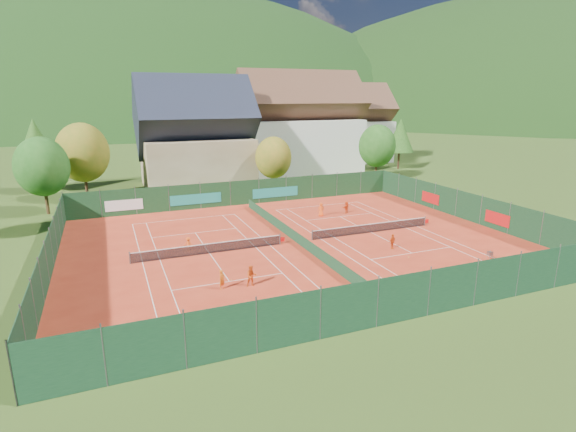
# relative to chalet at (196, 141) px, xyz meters

# --- Properties ---
(ground) EXTENTS (600.00, 600.00, 0.00)m
(ground) POSITION_rel_chalet_xyz_m (3.00, -30.00, -6.64)
(ground) COLOR #2F4A17
(ground) RESTS_ON ground
(clay_pad) EXTENTS (40.00, 32.00, 0.01)m
(clay_pad) POSITION_rel_chalet_xyz_m (3.00, -30.00, -6.62)
(clay_pad) COLOR red
(clay_pad) RESTS_ON ground
(court_markings_left) EXTENTS (11.03, 23.83, 0.00)m
(court_markings_left) POSITION_rel_chalet_xyz_m (-5.00, -30.00, -6.61)
(court_markings_left) COLOR white
(court_markings_left) RESTS_ON ground
(court_markings_right) EXTENTS (11.03, 23.83, 0.00)m
(court_markings_right) POSITION_rel_chalet_xyz_m (11.00, -30.00, -6.61)
(court_markings_right) COLOR white
(court_markings_right) RESTS_ON ground
(tennis_net_left) EXTENTS (13.30, 0.10, 1.02)m
(tennis_net_left) POSITION_rel_chalet_xyz_m (-4.85, -30.00, -6.12)
(tennis_net_left) COLOR #59595B
(tennis_net_left) RESTS_ON ground
(tennis_net_right) EXTENTS (13.30, 0.10, 1.02)m
(tennis_net_right) POSITION_rel_chalet_xyz_m (11.15, -30.00, -6.12)
(tennis_net_right) COLOR #59595B
(tennis_net_right) RESTS_ON ground
(court_divider) EXTENTS (0.03, 28.80, 1.00)m
(court_divider) POSITION_rel_chalet_xyz_m (3.00, -30.00, -6.12)
(court_divider) COLOR #153B22
(court_divider) RESTS_ON ground
(fence_north) EXTENTS (40.00, 0.10, 3.00)m
(fence_north) POSITION_rel_chalet_xyz_m (2.54, -14.01, -5.16)
(fence_north) COLOR #14381B
(fence_north) RESTS_ON ground
(fence_south) EXTENTS (40.00, 0.04, 3.00)m
(fence_south) POSITION_rel_chalet_xyz_m (3.00, -46.00, -5.12)
(fence_south) COLOR #13361F
(fence_south) RESTS_ON ground
(fence_west) EXTENTS (0.04, 32.00, 3.00)m
(fence_west) POSITION_rel_chalet_xyz_m (-17.00, -30.00, -5.12)
(fence_west) COLOR #153B22
(fence_west) RESTS_ON ground
(fence_east) EXTENTS (0.09, 32.00, 3.00)m
(fence_east) POSITION_rel_chalet_xyz_m (23.00, -29.95, -5.14)
(fence_east) COLOR #12321A
(fence_east) RESTS_ON ground
(chalet) EXTENTS (16.20, 12.00, 16.00)m
(chalet) POSITION_rel_chalet_xyz_m (0.00, 0.00, 0.00)
(chalet) COLOR tan
(chalet) RESTS_ON ground
(hotel_block_a) EXTENTS (21.60, 11.00, 17.25)m
(hotel_block_a) POSITION_rel_chalet_xyz_m (19.00, 6.00, 0.76)
(hotel_block_a) COLOR silver
(hotel_block_a) RESTS_ON ground
(hotel_block_b) EXTENTS (17.28, 10.00, 15.50)m
(hotel_block_b) POSITION_rel_chalet_xyz_m (33.00, 14.00, -0.01)
(hotel_block_b) COLOR silver
(hotel_block_b) RESTS_ON ground
(tree_west_front) EXTENTS (5.72, 5.72, 8.69)m
(tree_west_front) POSITION_rel_chalet_xyz_m (-19.00, -10.00, -1.23)
(tree_west_front) COLOR #4C361B
(tree_west_front) RESTS_ON ground
(tree_west_mid) EXTENTS (6.44, 6.44, 9.78)m
(tree_west_mid) POSITION_rel_chalet_xyz_m (-15.00, -4.00, -0.56)
(tree_west_mid) COLOR #442918
(tree_west_mid) RESTS_ON ground
(tree_west_back) EXTENTS (5.60, 5.60, 10.00)m
(tree_west_back) POSITION_rel_chalet_xyz_m (-21.00, 4.00, 0.11)
(tree_west_back) COLOR #402917
(tree_west_back) RESTS_ON ground
(tree_center) EXTENTS (5.01, 5.01, 7.60)m
(tree_center) POSITION_rel_chalet_xyz_m (9.00, -8.00, -1.91)
(tree_center) COLOR #49301A
(tree_center) RESTS_ON ground
(tree_east_front) EXTENTS (5.72, 5.72, 8.69)m
(tree_east_front) POSITION_rel_chalet_xyz_m (27.00, -6.00, -1.23)
(tree_east_front) COLOR #4E341B
(tree_east_front) RESTS_ON ground
(tree_east_mid) EXTENTS (5.04, 5.04, 9.00)m
(tree_east_mid) POSITION_rel_chalet_xyz_m (37.00, 2.00, -0.56)
(tree_east_mid) COLOR #442B18
(tree_east_mid) RESTS_ON ground
(tree_east_back) EXTENTS (7.15, 7.15, 10.86)m
(tree_east_back) POSITION_rel_chalet_xyz_m (29.00, 10.00, 0.12)
(tree_east_back) COLOR #483019
(tree_east_back) RESTS_ON ground
(mountain_backdrop) EXTENTS (820.00, 530.00, 242.00)m
(mountain_backdrop) POSITION_rel_chalet_xyz_m (31.54, 203.48, -46.26)
(mountain_backdrop) COLOR black
(mountain_backdrop) RESTS_ON ground
(ball_hopper) EXTENTS (0.34, 0.34, 0.80)m
(ball_hopper) POSITION_rel_chalet_xyz_m (15.83, -40.12, -6.07)
(ball_hopper) COLOR slate
(ball_hopper) RESTS_ON ground
(loose_ball_0) EXTENTS (0.07, 0.07, 0.07)m
(loose_ball_0) POSITION_rel_chalet_xyz_m (-4.83, -36.25, -6.59)
(loose_ball_0) COLOR #CCD833
(loose_ball_0) RESTS_ON ground
(loose_ball_1) EXTENTS (0.07, 0.07, 0.07)m
(loose_ball_1) POSITION_rel_chalet_xyz_m (10.07, -37.17, -6.59)
(loose_ball_1) COLOR #CCD833
(loose_ball_1) RESTS_ON ground
(loose_ball_2) EXTENTS (0.07, 0.07, 0.07)m
(loose_ball_2) POSITION_rel_chalet_xyz_m (2.22, -24.61, -6.59)
(loose_ball_2) COLOR #CCD833
(loose_ball_2) RESTS_ON ground
(player_left_near) EXTENTS (0.62, 0.57, 1.42)m
(player_left_near) POSITION_rel_chalet_xyz_m (-5.79, -37.47, -5.92)
(player_left_near) COLOR #D46112
(player_left_near) RESTS_ON ground
(player_left_mid) EXTENTS (0.80, 0.65, 1.55)m
(player_left_mid) POSITION_rel_chalet_xyz_m (-3.76, -37.79, -5.85)
(player_left_mid) COLOR #D44912
(player_left_mid) RESTS_ON ground
(player_left_far) EXTENTS (0.90, 0.75, 1.21)m
(player_left_far) POSITION_rel_chalet_xyz_m (-6.51, -28.55, -6.02)
(player_left_far) COLOR #F45415
(player_left_far) RESTS_ON ground
(player_right_near) EXTENTS (0.86, 0.58, 1.35)m
(player_right_near) POSITION_rel_chalet_xyz_m (10.07, -34.81, -5.95)
(player_right_near) COLOR #DF4E13
(player_right_near) RESTS_ON ground
(player_right_far_a) EXTENTS (0.84, 0.63, 1.53)m
(player_right_far_a) POSITION_rel_chalet_xyz_m (9.15, -22.61, -5.86)
(player_right_far_a) COLOR #FF5516
(player_right_far_a) RESTS_ON ground
(player_right_far_b) EXTENTS (1.30, 1.01, 1.37)m
(player_right_far_b) POSITION_rel_chalet_xyz_m (12.45, -22.45, -5.94)
(player_right_far_b) COLOR #E94814
(player_right_far_b) RESTS_ON ground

